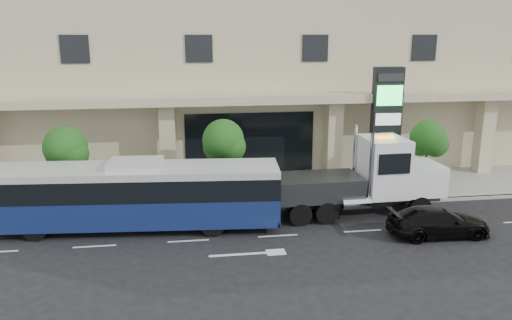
{
  "coord_description": "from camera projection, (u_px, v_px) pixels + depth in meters",
  "views": [
    {
      "loc": [
        -3.99,
        -22.1,
        8.86
      ],
      "look_at": [
        -0.49,
        2.0,
        2.67
      ],
      "focal_mm": 35.0,
      "sensor_mm": 36.0,
      "label": 1
    }
  ],
  "objects": [
    {
      "name": "ground",
      "position": [
        272.0,
        224.0,
        23.93
      ],
      "size": [
        120.0,
        120.0,
        0.0
      ],
      "primitive_type": "plane",
      "color": "black",
      "rests_on": "ground"
    },
    {
      "name": "sidewalk",
      "position": [
        257.0,
        191.0,
        28.71
      ],
      "size": [
        120.0,
        6.0,
        0.15
      ],
      "primitive_type": "cube",
      "color": "gray",
      "rests_on": "ground"
    },
    {
      "name": "curb",
      "position": [
        265.0,
        208.0,
        25.83
      ],
      "size": [
        120.0,
        0.3,
        0.15
      ],
      "primitive_type": "cube",
      "color": "gray",
      "rests_on": "ground"
    },
    {
      "name": "convention_center",
      "position": [
        236.0,
        18.0,
        36.27
      ],
      "size": [
        60.0,
        17.6,
        20.0
      ],
      "color": "#B8AD8A",
      "rests_on": "ground"
    },
    {
      "name": "tree_left",
      "position": [
        66.0,
        151.0,
        25.22
      ],
      "size": [
        2.27,
        2.2,
        4.22
      ],
      "color": "#422B19",
      "rests_on": "sidewalk"
    },
    {
      "name": "tree_mid",
      "position": [
        224.0,
        143.0,
        26.3
      ],
      "size": [
        2.28,
        2.2,
        4.38
      ],
      "color": "#422B19",
      "rests_on": "sidewalk"
    },
    {
      "name": "tree_right",
      "position": [
        428.0,
        141.0,
        27.95
      ],
      "size": [
        2.1,
        2.0,
        4.04
      ],
      "color": "#422B19",
      "rests_on": "sidewalk"
    },
    {
      "name": "city_bus",
      "position": [
        137.0,
        194.0,
        22.96
      ],
      "size": [
        13.21,
        3.8,
        3.3
      ],
      "rotation": [
        0.0,
        0.0,
        -0.08
      ],
      "color": "black",
      "rests_on": "ground"
    },
    {
      "name": "tow_truck",
      "position": [
        366.0,
        179.0,
        24.87
      ],
      "size": [
        9.61,
        2.59,
        4.38
      ],
      "rotation": [
        0.0,
        0.0,
        0.02
      ],
      "color": "#2D3033",
      "rests_on": "ground"
    },
    {
      "name": "black_sedan",
      "position": [
        438.0,
        222.0,
        22.37
      ],
      "size": [
        4.62,
        1.97,
        1.33
      ],
      "primitive_type": "imported",
      "rotation": [
        0.0,
        0.0,
        1.55
      ],
      "color": "black",
      "rests_on": "ground"
    },
    {
      "name": "signage_pylon",
      "position": [
        386.0,
        125.0,
        29.25
      ],
      "size": [
        1.74,
        0.7,
        6.87
      ],
      "rotation": [
        0.0,
        0.0,
        -0.04
      ],
      "color": "black",
      "rests_on": "sidewalk"
    }
  ]
}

